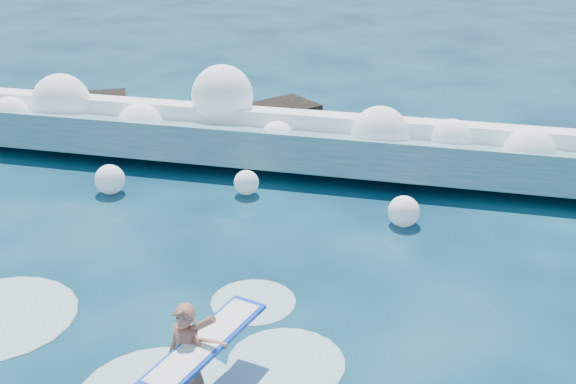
% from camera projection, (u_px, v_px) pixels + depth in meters
% --- Properties ---
extents(ground, '(200.00, 200.00, 0.00)m').
position_uv_depth(ground, '(184.00, 287.00, 13.34)').
color(ground, '#061C37').
rests_on(ground, ground).
extents(breaking_wave, '(18.17, 2.82, 1.57)m').
position_uv_depth(breaking_wave, '(253.00, 139.00, 19.03)').
color(breaking_wave, teal).
rests_on(breaking_wave, ground).
extents(rock_cluster, '(8.13, 3.03, 1.24)m').
position_uv_depth(rock_cluster, '(174.00, 124.00, 20.63)').
color(rock_cluster, black).
rests_on(rock_cluster, ground).
extents(surfer_with_board, '(1.27, 2.97, 1.80)m').
position_uv_depth(surfer_with_board, '(191.00, 356.00, 10.35)').
color(surfer_with_board, '#A1604B').
rests_on(surfer_with_board, ground).
extents(wave_spray, '(14.77, 4.87, 2.34)m').
position_uv_depth(wave_spray, '(229.00, 120.00, 18.87)').
color(wave_spray, white).
rests_on(wave_spray, ground).
extents(surf_foam, '(8.71, 5.87, 0.14)m').
position_uv_depth(surf_foam, '(103.00, 366.00, 11.22)').
color(surf_foam, silver).
rests_on(surf_foam, ground).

